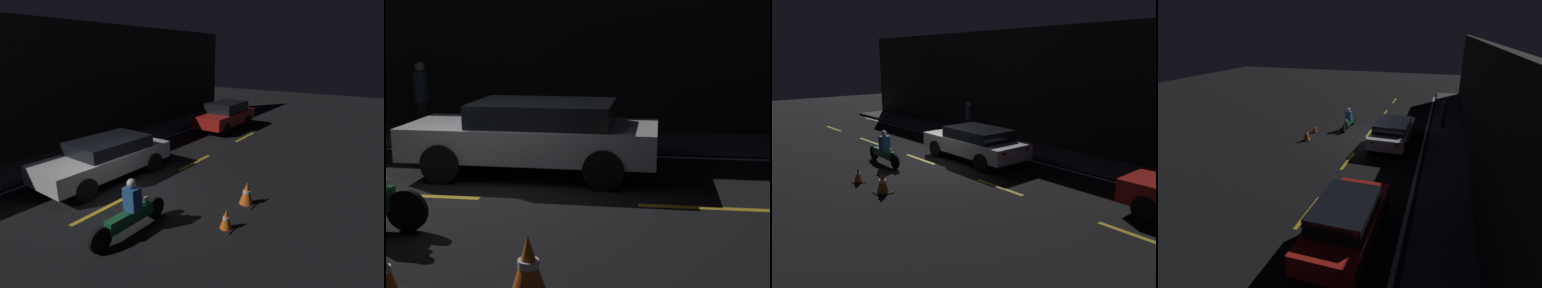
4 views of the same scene
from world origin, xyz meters
TOP-DOWN VIEW (x-y plane):
  - ground_plane at (0.00, 0.00)m, footprint 56.00×56.00m
  - raised_curb at (0.00, 4.46)m, footprint 28.00×1.87m
  - building_front at (0.00, 5.55)m, footprint 28.00×0.30m
  - lane_dash_c at (-1.00, 0.00)m, footprint 2.00×0.14m
  - lane_dash_d at (3.50, 0.00)m, footprint 2.00×0.14m
  - lane_solid_kerb at (0.00, 3.28)m, footprint 25.20×0.14m
  - sedan_white at (0.56, 1.63)m, footprint 4.58×2.05m
  - traffic_cone_mid at (1.50, -3.09)m, footprint 0.50×0.50m
  - pedestrian at (-2.73, 4.18)m, footprint 0.34×0.34m

SIDE VIEW (x-z plane):
  - ground_plane at x=0.00m, z-range 0.00..0.00m
  - lane_solid_kerb at x=0.00m, z-range 0.00..0.01m
  - lane_dash_c at x=-1.00m, z-range 0.00..0.01m
  - lane_dash_d at x=3.50m, z-range 0.00..0.01m
  - raised_curb at x=0.00m, z-range 0.00..0.15m
  - traffic_cone_mid at x=1.50m, z-range -0.01..0.67m
  - sedan_white at x=0.56m, z-range 0.07..1.42m
  - pedestrian at x=-2.73m, z-range 0.17..1.92m
  - building_front at x=0.00m, z-range 0.00..5.42m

